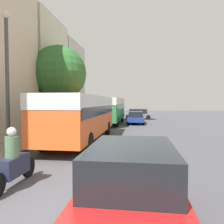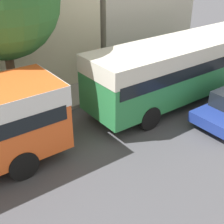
# 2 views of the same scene
# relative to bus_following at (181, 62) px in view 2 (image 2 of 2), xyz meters

# --- Properties ---
(bus_following) EXTENTS (2.60, 9.47, 2.87)m
(bus_following) POSITION_rel_bus_following_xyz_m (0.00, 0.00, 0.00)
(bus_following) COLOR #2D8447
(bus_following) RESTS_ON ground_plane
(pedestrian_near_curb) EXTENTS (0.33, 0.33, 1.82)m
(pedestrian_near_curb) POSITION_rel_bus_following_xyz_m (-3.74, -2.00, -0.78)
(pedestrian_near_curb) COLOR #232838
(pedestrian_near_curb) RESTS_ON sidewalk
(pedestrian_walking_away) EXTENTS (0.33, 0.33, 1.82)m
(pedestrian_walking_away) POSITION_rel_bus_following_xyz_m (-2.63, 1.51, -0.78)
(pedestrian_walking_away) COLOR #232838
(pedestrian_walking_away) RESTS_ON sidewalk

